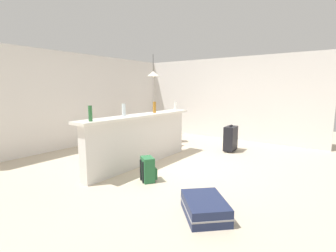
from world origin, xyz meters
TOP-DOWN VIEW (x-y plane):
  - ground_plane at (0.00, 0.00)m, footprint 13.00×13.00m
  - wall_back at (0.00, 3.05)m, footprint 6.60×0.10m
  - wall_right at (3.05, 0.30)m, footprint 0.10×6.00m
  - partition_half_wall at (-0.59, 0.46)m, footprint 2.80×0.20m
  - bar_countertop at (-0.59, 0.46)m, footprint 2.96×0.40m
  - bottle_green at (-1.84, 0.41)m, footprint 0.06×0.06m
  - bottle_clear at (-0.99, 0.52)m, footprint 0.07×0.07m
  - bottle_amber at (-0.14, 0.46)m, footprint 0.07×0.07m
  - bottle_white at (0.64, 0.44)m, footprint 0.07×0.07m
  - dining_table at (1.07, 1.54)m, footprint 1.10×0.80m
  - dining_chair_near_partition at (1.03, 1.03)m, footprint 0.45×0.45m
  - pendant_lamp at (1.15, 1.53)m, footprint 0.34×0.34m
  - suitcase_flat_navy at (-1.71, -1.60)m, footprint 0.84×0.83m
  - suitcase_upright_black at (1.55, -0.62)m, footprint 0.46×0.27m
  - backpack_green at (-1.23, -0.27)m, footprint 0.33×0.34m

SIDE VIEW (x-z plane):
  - ground_plane at x=0.00m, z-range -0.05..0.00m
  - suitcase_flat_navy at x=-1.71m, z-range 0.00..0.22m
  - backpack_green at x=-1.23m, z-range -0.01..0.41m
  - suitcase_upright_black at x=1.55m, z-range 0.00..0.67m
  - partition_half_wall at x=-0.59m, z-range 0.00..1.00m
  - dining_chair_near_partition at x=1.03m, z-range 0.05..0.98m
  - dining_table at x=1.07m, z-range 0.28..1.02m
  - bar_countertop at x=-0.59m, z-range 1.00..1.05m
  - bottle_white at x=0.64m, z-range 1.05..1.26m
  - bottle_clear at x=-0.99m, z-range 1.05..1.28m
  - bottle_amber at x=-0.14m, z-range 1.05..1.29m
  - bottle_green at x=-1.84m, z-range 1.05..1.30m
  - wall_back at x=0.00m, z-range 0.00..2.50m
  - wall_right at x=3.05m, z-range 0.00..2.50m
  - pendant_lamp at x=1.15m, z-range 1.65..2.29m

